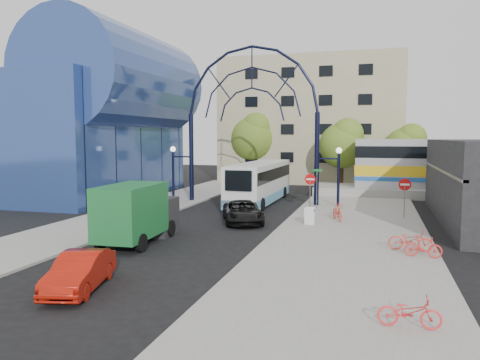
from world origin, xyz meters
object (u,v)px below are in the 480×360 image
(do_not_enter_sign, at_px, (405,188))
(stop_sign, at_px, (310,182))
(sandwich_board, at_px, (310,214))
(tree_north_b, at_px, (255,136))
(tree_north_c, at_px, (407,146))
(tree_north_a, at_px, (343,143))
(bike_far_c, at_px, (409,312))
(green_truck, at_px, (138,213))
(bike_near_b, at_px, (339,210))
(bike_far_b, at_px, (423,247))
(red_sedan, at_px, (80,271))
(gateway_arch, at_px, (252,93))
(black_suv, at_px, (243,212))
(city_bus, at_px, (260,182))
(bike_far_a, at_px, (410,240))
(bike_near_a, at_px, (338,212))
(street_name_sign, at_px, (317,180))

(do_not_enter_sign, bearing_deg, stop_sign, 162.12)
(do_not_enter_sign, distance_m, sandwich_board, 6.85)
(tree_north_b, xyz_separation_m, tree_north_c, (16.00, -2.00, -0.99))
(tree_north_a, relative_size, bike_far_c, 4.24)
(green_truck, bearing_deg, bike_near_b, 44.24)
(tree_north_a, height_order, bike_far_b, tree_north_a)
(sandwich_board, xyz_separation_m, red_sedan, (-5.97, -13.43, -0.10))
(do_not_enter_sign, relative_size, bike_far_c, 1.50)
(do_not_enter_sign, relative_size, tree_north_b, 0.31)
(gateway_arch, bearing_deg, do_not_enter_sign, -19.99)
(stop_sign, height_order, black_suv, stop_sign)
(green_truck, xyz_separation_m, black_suv, (3.51, 6.49, -0.80))
(sandwich_board, relative_size, tree_north_b, 0.12)
(city_bus, bearing_deg, do_not_enter_sign, -23.89)
(green_truck, height_order, bike_far_a, green_truck)
(tree_north_a, xyz_separation_m, bike_near_a, (0.92, -17.93, -4.00))
(sandwich_board, distance_m, tree_north_c, 23.17)
(bike_far_b, bearing_deg, red_sedan, 128.79)
(street_name_sign, xyz_separation_m, tree_north_a, (0.92, 13.33, 2.48))
(red_sedan, bearing_deg, tree_north_a, 65.01)
(gateway_arch, xyz_separation_m, black_suv, (1.55, -7.91, -7.89))
(gateway_arch, relative_size, do_not_enter_sign, 5.50)
(black_suv, bearing_deg, tree_north_a, 55.67)
(green_truck, bearing_deg, stop_sign, 58.74)
(red_sedan, distance_m, bike_near_b, 18.25)
(green_truck, distance_m, bike_far_b, 13.24)
(city_bus, height_order, bike_near_a, city_bus)
(gateway_arch, xyz_separation_m, green_truck, (-1.97, -14.40, -7.09))
(bike_near_b, distance_m, bike_far_b, 10.18)
(do_not_enter_sign, distance_m, tree_north_b, 25.09)
(bike_far_c, bearing_deg, bike_far_b, -8.65)
(do_not_enter_sign, height_order, tree_north_c, tree_north_c)
(red_sedan, height_order, bike_far_a, red_sedan)
(tree_north_b, relative_size, bike_far_a, 4.25)
(bike_near_a, bearing_deg, black_suv, 179.71)
(black_suv, distance_m, bike_far_c, 16.52)
(bike_far_b, bearing_deg, bike_far_c, 178.69)
(tree_north_b, distance_m, bike_far_c, 40.72)
(green_truck, relative_size, bike_far_b, 3.86)
(gateway_arch, bearing_deg, tree_north_b, 103.68)
(tree_north_b, xyz_separation_m, red_sedan, (3.51, -37.38, -4.63))
(sandwich_board, xyz_separation_m, bike_far_c, (4.58, -13.98, -0.19))
(do_not_enter_sign, xyz_separation_m, city_bus, (-10.54, 4.82, -0.32))
(sandwich_board, height_order, bike_far_b, sandwich_board)
(gateway_arch, height_order, red_sedan, gateway_arch)
(tree_north_a, distance_m, red_sedan, 34.23)
(bike_near_a, bearing_deg, bike_near_b, 70.47)
(green_truck, bearing_deg, street_name_sign, 58.49)
(tree_north_c, bearing_deg, red_sedan, -109.45)
(tree_north_b, height_order, green_truck, tree_north_b)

